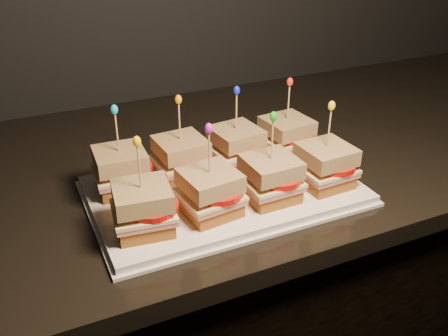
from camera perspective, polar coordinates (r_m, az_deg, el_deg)
name	(u,v)px	position (r m, az deg, el deg)	size (l,w,h in m)	color
cabinet	(185,334)	(1.32, -4.49, -18.36)	(2.53, 0.71, 0.91)	black
granite_slab	(176,168)	(1.03, -5.47, 0.02)	(2.57, 0.75, 0.04)	black
platter	(224,191)	(0.89, 0.00, -2.60)	(0.46, 0.29, 0.02)	white
platter_rim	(224,193)	(0.89, 0.00, -2.93)	(0.47, 0.30, 0.01)	white
sandwich_0_bread_bot	(123,183)	(0.89, -11.51, -1.70)	(0.08, 0.08, 0.02)	brown
sandwich_0_ham	(122,175)	(0.88, -11.61, -0.83)	(0.09, 0.09, 0.01)	#B85D59
sandwich_0_cheese	(121,172)	(0.88, -11.65, -0.43)	(0.09, 0.09, 0.01)	beige
sandwich_0_tomato	(129,168)	(0.87, -10.85, -0.02)	(0.08, 0.08, 0.01)	red
sandwich_0_bread_top	(120,158)	(0.87, -11.82, 1.08)	(0.08, 0.08, 0.03)	#5E2F12
sandwich_0_pick	(117,135)	(0.85, -12.11, 3.74)	(0.00, 0.00, 0.09)	tan
sandwich_0_frill	(114,109)	(0.83, -12.42, 6.55)	(0.01, 0.01, 0.02)	#0BB8C7
sandwich_1_bread_bot	(182,170)	(0.92, -4.86, -0.29)	(0.08, 0.08, 0.02)	brown
sandwich_1_ham	(181,163)	(0.91, -4.90, 0.57)	(0.09, 0.09, 0.01)	#B85D59
sandwich_1_cheese	(181,160)	(0.91, -4.92, 0.96)	(0.09, 0.09, 0.01)	beige
sandwich_1_tomato	(188,156)	(0.90, -4.09, 1.37)	(0.08, 0.08, 0.01)	red
sandwich_1_bread_top	(181,147)	(0.89, -4.98, 2.45)	(0.08, 0.08, 0.03)	#5E2F12
sandwich_1_pick	(180,124)	(0.88, -5.11, 5.06)	(0.00, 0.00, 0.09)	tan
sandwich_1_frill	(178,99)	(0.86, -5.23, 7.81)	(0.01, 0.01, 0.02)	orange
sandwich_2_bread_bot	(236,159)	(0.95, 1.36, 1.04)	(0.08, 0.08, 0.02)	brown
sandwich_2_ham	(236,152)	(0.95, 1.37, 1.87)	(0.09, 0.09, 0.01)	#B85D59
sandwich_2_cheese	(236,148)	(0.94, 1.37, 2.25)	(0.09, 0.09, 0.01)	beige
sandwich_2_tomato	(243,145)	(0.94, 2.20, 2.64)	(0.08, 0.08, 0.01)	red
sandwich_2_bread_top	(236,136)	(0.93, 1.39, 3.69)	(0.08, 0.08, 0.03)	#5E2F12
sandwich_2_pick	(236,114)	(0.92, 1.42, 6.21)	(0.00, 0.00, 0.09)	tan
sandwich_2_frill	(237,90)	(0.90, 1.46, 8.87)	(0.01, 0.01, 0.02)	#0B25CC
sandwich_3_bread_bot	(286,148)	(1.00, 7.05, 2.23)	(0.08, 0.08, 0.02)	brown
sandwich_3_ham	(286,141)	(1.00, 7.10, 3.03)	(0.09, 0.09, 0.01)	#B85D59
sandwich_3_cheese	(286,138)	(0.99, 7.12, 3.40)	(0.09, 0.09, 0.01)	beige
sandwich_3_tomato	(293,135)	(0.99, 7.92, 3.77)	(0.08, 0.08, 0.01)	red
sandwich_3_bread_top	(287,126)	(0.98, 7.21, 4.79)	(0.08, 0.08, 0.03)	#5E2F12
sandwich_3_pick	(288,105)	(0.97, 7.37, 7.19)	(0.00, 0.00, 0.09)	tan
sandwich_3_frill	(290,82)	(0.95, 7.54, 9.72)	(0.01, 0.01, 0.02)	red
sandwich_4_bread_bot	(144,222)	(0.78, -9.10, -6.17)	(0.08, 0.08, 0.02)	brown
sandwich_4_ham	(144,214)	(0.77, -9.18, -5.23)	(0.09, 0.09, 0.01)	#B85D59
sandwich_4_cheese	(143,210)	(0.77, -9.22, -4.79)	(0.09, 0.09, 0.01)	beige
sandwich_4_tomato	(152,206)	(0.76, -8.27, -4.35)	(0.08, 0.08, 0.01)	red
sandwich_4_bread_top	(142,196)	(0.76, -9.38, -3.12)	(0.08, 0.08, 0.03)	#5E2F12
sandwich_4_pick	(139,170)	(0.73, -9.64, -0.17)	(0.00, 0.00, 0.09)	tan
sandwich_4_frill	(137,142)	(0.71, -9.93, 3.00)	(0.01, 0.01, 0.02)	#F4B909
sandwich_5_bread_bot	(210,206)	(0.81, -1.60, -4.40)	(0.08, 0.08, 0.02)	brown
sandwich_5_ham	(210,198)	(0.80, -1.62, -3.47)	(0.09, 0.09, 0.01)	#B85D59
sandwich_5_cheese	(210,195)	(0.80, -1.62, -3.05)	(0.09, 0.09, 0.01)	beige
sandwich_5_tomato	(218,191)	(0.79, -0.66, -2.60)	(0.08, 0.08, 0.01)	red
sandwich_5_bread_top	(210,180)	(0.79, -1.65, -1.41)	(0.08, 0.08, 0.03)	#5E2F12
sandwich_5_pick	(209,155)	(0.76, -1.70, 1.47)	(0.00, 0.00, 0.09)	tan
sandwich_5_frill	(209,128)	(0.74, -1.75, 4.56)	(0.01, 0.01, 0.02)	#BE18C4
sandwich_6_bread_bot	(270,192)	(0.85, 5.23, -2.71)	(0.08, 0.08, 0.02)	brown
sandwich_6_ham	(270,184)	(0.84, 5.28, -1.82)	(0.09, 0.09, 0.01)	#B85D59
sandwich_6_cheese	(270,180)	(0.84, 5.30, -1.40)	(0.09, 0.09, 0.01)	beige
sandwich_6_tomato	(278,177)	(0.84, 6.24, -0.97)	(0.08, 0.08, 0.01)	red
sandwich_6_bread_top	(271,166)	(0.83, 5.38, 0.17)	(0.08, 0.08, 0.03)	#5E2F12
sandwich_6_pick	(272,142)	(0.81, 5.52, 2.94)	(0.00, 0.00, 0.09)	tan
sandwich_6_frill	(273,116)	(0.79, 5.67, 5.88)	(0.01, 0.01, 0.02)	#11A614
sandwich_7_bread_bot	(324,178)	(0.91, 11.33, -1.17)	(0.08, 0.08, 0.02)	brown
sandwich_7_ham	(325,171)	(0.90, 11.42, -0.31)	(0.09, 0.09, 0.01)	#B85D59
sandwich_7_cheese	(325,167)	(0.90, 11.46, 0.08)	(0.09, 0.09, 0.01)	beige
sandwich_7_tomato	(333,164)	(0.89, 12.36, 0.49)	(0.08, 0.08, 0.01)	red
sandwich_7_bread_top	(326,154)	(0.88, 11.63, 1.58)	(0.08, 0.08, 0.03)	#5E2F12
sandwich_7_pick	(329,131)	(0.86, 11.91, 4.20)	(0.00, 0.00, 0.09)	tan
sandwich_7_frill	(332,106)	(0.85, 12.21, 6.97)	(0.01, 0.01, 0.02)	yellow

